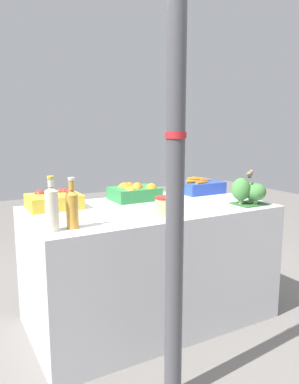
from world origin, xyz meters
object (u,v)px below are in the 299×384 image
(apple_crate, at_px, (54,200))
(carrot_crate, at_px, (200,187))
(juice_bottle_amber, at_px, (72,208))
(pickle_jar, at_px, (164,206))
(support_pole, at_px, (175,161))
(juice_bottle_cloudy, at_px, (52,208))
(broccoli_pile, at_px, (249,191))
(sparrow_bird, at_px, (250,174))
(orange_crate, at_px, (134,192))

(apple_crate, distance_m, carrot_crate, 1.20)
(carrot_crate, height_order, juice_bottle_amber, juice_bottle_amber)
(juice_bottle_amber, height_order, pickle_jar, juice_bottle_amber)
(support_pole, xyz_separation_m, juice_bottle_amber, (-0.34, 0.48, -0.27))
(juice_bottle_cloudy, bearing_deg, juice_bottle_amber, -0.00)
(apple_crate, height_order, pickle_jar, apple_crate)
(broccoli_pile, height_order, sparrow_bird, sparrow_bird)
(juice_bottle_amber, bearing_deg, juice_bottle_cloudy, 180.00)
(orange_crate, height_order, broccoli_pile, broccoli_pile)
(juice_bottle_cloudy, xyz_separation_m, sparrow_bird, (1.38, 0.00, 0.09))
(carrot_crate, xyz_separation_m, pickle_jar, (-0.66, -0.52, 0.01))
(orange_crate, relative_size, broccoli_pile, 1.42)
(juice_bottle_cloudy, distance_m, pickle_jar, 0.70)
(juice_bottle_amber, bearing_deg, apple_crate, 85.42)
(sparrow_bird, bearing_deg, apple_crate, 127.07)
(broccoli_pile, height_order, juice_bottle_cloudy, juice_bottle_cloudy)
(carrot_crate, bearing_deg, broccoli_pile, -88.35)
(support_pole, distance_m, broccoli_pile, 1.08)
(support_pole, distance_m, juice_bottle_cloudy, 0.71)
(orange_crate, distance_m, pickle_jar, 0.52)
(apple_crate, bearing_deg, orange_crate, -0.57)
(sparrow_bird, bearing_deg, juice_bottle_amber, 150.98)
(orange_crate, height_order, pickle_jar, orange_crate)
(broccoli_pile, bearing_deg, apple_crate, 155.83)
(carrot_crate, distance_m, pickle_jar, 0.84)
(apple_crate, bearing_deg, pickle_jar, -43.92)
(broccoli_pile, bearing_deg, carrot_crate, 91.65)
(carrot_crate, bearing_deg, juice_bottle_cloudy, -158.30)
(support_pole, bearing_deg, pickle_jar, 63.67)
(pickle_jar, bearing_deg, juice_bottle_cloudy, -178.38)
(carrot_crate, relative_size, sparrow_bird, 2.73)
(juice_bottle_cloudy, distance_m, sparrow_bird, 1.38)
(support_pole, xyz_separation_m, carrot_crate, (0.91, 1.02, -0.33))
(pickle_jar, bearing_deg, juice_bottle_amber, -178.08)
(orange_crate, bearing_deg, broccoli_pile, -40.96)
(support_pole, height_order, carrot_crate, support_pole)
(carrot_crate, xyz_separation_m, juice_bottle_amber, (-1.25, -0.54, 0.06))
(orange_crate, height_order, juice_bottle_cloudy, juice_bottle_cloudy)
(support_pole, relative_size, apple_crate, 7.09)
(apple_crate, bearing_deg, sparrow_bird, -23.86)
(juice_bottle_amber, height_order, sparrow_bird, juice_bottle_amber)
(broccoli_pile, relative_size, juice_bottle_amber, 0.87)
(support_pole, xyz_separation_m, orange_crate, (0.30, 1.02, -0.33))
(orange_crate, relative_size, juice_bottle_amber, 1.23)
(apple_crate, height_order, juice_bottle_cloudy, juice_bottle_cloudy)
(juice_bottle_cloudy, height_order, juice_bottle_amber, juice_bottle_cloudy)
(pickle_jar, bearing_deg, carrot_crate, 38.25)
(broccoli_pile, distance_m, pickle_jar, 0.68)
(carrot_crate, relative_size, juice_bottle_cloudy, 1.17)
(juice_bottle_cloudy, relative_size, pickle_jar, 2.48)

